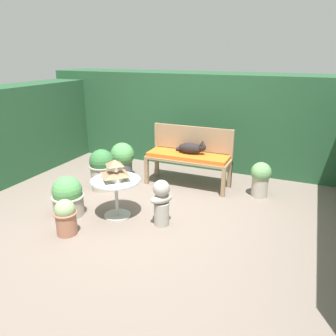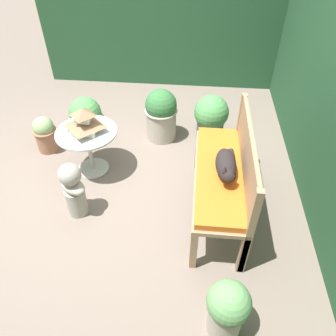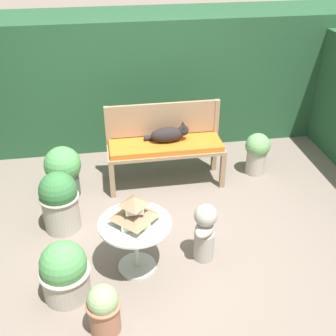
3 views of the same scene
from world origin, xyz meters
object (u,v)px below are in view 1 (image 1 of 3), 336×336
object	(u,v)px
garden_bust	(161,201)
potted_plant_patio_mid	(261,178)
potted_plant_hedge_corner	(68,197)
potted_plant_bench_right	(123,159)
patio_table	(116,187)
pagoda_birdhouse	(115,171)
garden_bench	(188,159)
cat	(192,148)
potted_plant_table_far	(66,217)
potted_plant_table_near	(102,169)

from	to	relation	value
garden_bust	potted_plant_patio_mid	distance (m)	1.76
potted_plant_patio_mid	potted_plant_hedge_corner	xyz separation A→B (m)	(-2.32, -1.68, -0.04)
potted_plant_bench_right	potted_plant_hedge_corner	xyz separation A→B (m)	(0.07, -1.57, -0.07)
patio_table	pagoda_birdhouse	distance (m)	0.23
garden_bench	potted_plant_patio_mid	distance (m)	1.19
cat	garden_bust	xyz separation A→B (m)	(0.11, -1.42, -0.32)
patio_table	potted_plant_table_far	xyz separation A→B (m)	(-0.32, -0.65, -0.19)
potted_plant_hedge_corner	cat	bearing A→B (deg)	54.72
garden_bust	potted_plant_table_far	world-z (taller)	garden_bust
patio_table	potted_plant_table_near	xyz separation A→B (m)	(-0.72, 0.72, -0.08)
garden_bench	cat	distance (m)	0.18
potted_plant_bench_right	potted_plant_table_far	xyz separation A→B (m)	(0.39, -2.00, -0.10)
potted_plant_bench_right	patio_table	bearing A→B (deg)	-62.10
garden_bench	potted_plant_patio_mid	world-z (taller)	garden_bench
garden_bust	potted_plant_bench_right	world-z (taller)	potted_plant_bench_right
potted_plant_table_near	potted_plant_patio_mid	bearing A→B (deg)	17.02
cat	potted_plant_table_near	world-z (taller)	cat
potted_plant_table_near	pagoda_birdhouse	bearing A→B (deg)	-45.11
cat	potted_plant_table_near	distance (m)	1.49
garden_bench	pagoda_birdhouse	world-z (taller)	pagoda_birdhouse
potted_plant_bench_right	pagoda_birdhouse	bearing A→B (deg)	-62.10
cat	potted_plant_table_near	size ratio (longest dim) A/B	0.79
pagoda_birdhouse	garden_bust	distance (m)	0.73
potted_plant_patio_mid	potted_plant_table_near	size ratio (longest dim) A/B	0.82
pagoda_birdhouse	potted_plant_patio_mid	size ratio (longest dim) A/B	0.62
pagoda_birdhouse	potted_plant_hedge_corner	bearing A→B (deg)	-160.35
potted_plant_patio_mid	pagoda_birdhouse	bearing A→B (deg)	-139.09
garden_bench	potted_plant_table_far	world-z (taller)	garden_bench
patio_table	potted_plant_table_near	size ratio (longest dim) A/B	0.98
pagoda_birdhouse	potted_plant_table_near	xyz separation A→B (m)	(-0.72, 0.72, -0.31)
potted_plant_bench_right	potted_plant_hedge_corner	world-z (taller)	potted_plant_bench_right
potted_plant_table_near	potted_plant_hedge_corner	xyz separation A→B (m)	(0.08, -0.95, -0.08)
garden_bust	potted_plant_table_near	xyz separation A→B (m)	(-1.37, 0.69, 0.02)
patio_table	garden_bust	world-z (taller)	garden_bust
pagoda_birdhouse	potted_plant_bench_right	world-z (taller)	pagoda_birdhouse
potted_plant_patio_mid	potted_plant_bench_right	size ratio (longest dim) A/B	0.88
garden_bench	pagoda_birdhouse	distance (m)	1.51
potted_plant_bench_right	potted_plant_patio_mid	bearing A→B (deg)	2.71
patio_table	potted_plant_bench_right	world-z (taller)	potted_plant_bench_right
patio_table	potted_plant_table_far	distance (m)	0.75
pagoda_birdhouse	potted_plant_bench_right	distance (m)	1.55
garden_bust	cat	bearing A→B (deg)	39.65
garden_bench	patio_table	world-z (taller)	garden_bench
potted_plant_table_far	cat	bearing A→B (deg)	67.51
potted_plant_table_near	potted_plant_table_far	size ratio (longest dim) A/B	1.46
garden_bench	potted_plant_bench_right	world-z (taller)	potted_plant_bench_right
potted_plant_bench_right	potted_plant_table_near	world-z (taller)	potted_plant_table_near
cat	patio_table	bearing A→B (deg)	-113.82
potted_plant_patio_mid	garden_bench	bearing A→B (deg)	-177.69
potted_plant_patio_mid	garden_bust	bearing A→B (deg)	-125.69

